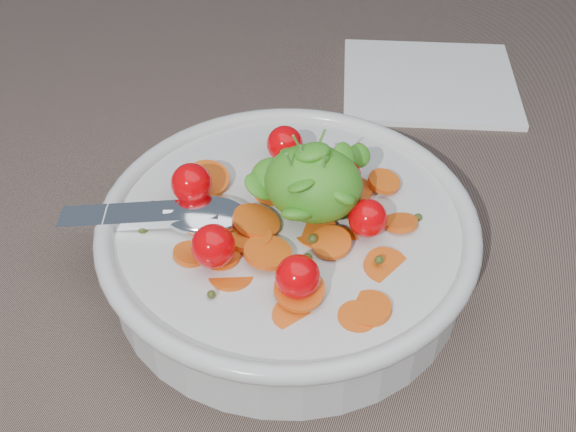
% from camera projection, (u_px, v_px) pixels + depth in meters
% --- Properties ---
extents(ground, '(6.00, 6.00, 0.00)m').
position_uv_depth(ground, '(327.00, 260.00, 0.52)').
color(ground, '#7A6357').
rests_on(ground, ground).
extents(bowl, '(0.28, 0.26, 0.11)m').
position_uv_depth(bowl, '(288.00, 239.00, 0.49)').
color(bowl, silver).
rests_on(bowl, ground).
extents(napkin, '(0.19, 0.18, 0.01)m').
position_uv_depth(napkin, '(429.00, 82.00, 0.68)').
color(napkin, white).
rests_on(napkin, ground).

